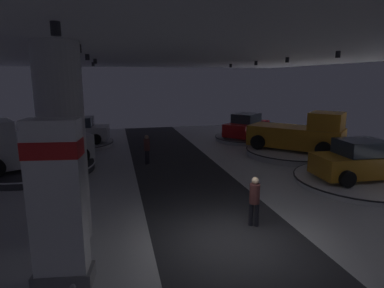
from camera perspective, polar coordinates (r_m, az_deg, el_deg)
ground at (r=9.50m, az=7.14°, el=-17.20°), size 24.00×44.00×0.06m
ceiling_with_spotlights at (r=8.39m, az=8.15°, el=18.43°), size 24.00×44.00×0.39m
column_left at (r=9.51m, az=-21.97°, el=-0.08°), size 1.23×1.23×5.50m
brand_sign_pylon at (r=7.51m, az=-22.76°, el=-9.60°), size 1.34×0.81×3.73m
display_platform_deep_right at (r=24.18m, az=9.67°, el=1.05°), size 4.67×4.67×0.30m
display_car_deep_right at (r=24.01m, az=9.71°, el=3.14°), size 4.35×4.11×1.71m
display_platform_far_left at (r=17.62m, az=-26.03°, el=-3.85°), size 5.68×5.68×0.35m
pickup_truck_far_left at (r=17.32m, az=-27.38°, el=-0.50°), size 5.69×4.32×2.30m
display_platform_mid_right at (r=16.02m, az=27.85°, el=-5.71°), size 5.74×5.74×0.24m
display_car_mid_right at (r=15.78m, az=28.06°, el=-2.70°), size 4.32×2.42×1.71m
display_platform_deep_left at (r=23.16m, az=-19.76°, el=0.03°), size 4.83×4.83×0.28m
display_car_deep_left at (r=23.00m, az=-19.84°, el=2.19°), size 4.36×2.54×1.71m
display_platform_far_right at (r=20.16m, az=17.68°, el=-1.35°), size 5.68×5.68×0.37m
pickup_truck_far_right at (r=19.87m, az=18.76°, el=1.64°), size 5.16×5.30×2.30m
visitor_walking_near at (r=10.20m, az=11.05°, el=-9.47°), size 0.32×0.32×1.59m
visitor_walking_far at (r=17.26m, az=-8.03°, el=-0.64°), size 0.32×0.32×1.59m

